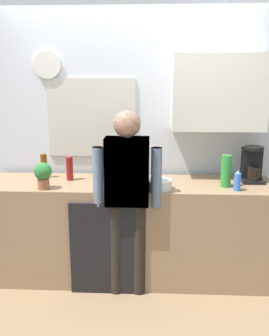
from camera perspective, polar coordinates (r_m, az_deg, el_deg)
ground_plane at (r=3.48m, az=-1.05°, el=-18.38°), size 8.00×8.00×0.00m
kitchen_counter at (r=3.53m, az=-0.75°, el=-9.46°), size 2.62×0.64×0.92m
dishwasher_panel at (r=3.27m, az=-4.94°, el=-12.36°), size 0.56×0.02×0.83m
back_wall_assembly at (r=3.68m, az=1.20°, el=6.09°), size 4.22×0.42×2.60m
coffee_maker at (r=3.56m, az=17.62°, el=0.33°), size 0.20×0.20×0.33m
bottle_olive_oil at (r=3.59m, az=-3.61°, el=0.70°), size 0.06×0.06×0.25m
bottle_dark_sauce at (r=3.26m, az=-1.65°, el=-1.25°), size 0.06×0.06×0.18m
bottle_red_vinegar at (r=3.50m, az=-9.92°, el=-0.07°), size 0.06×0.06×0.22m
bottle_amber_beer at (r=3.63m, az=-13.71°, el=0.32°), size 0.06×0.06×0.23m
bottle_clear_soda at (r=3.32m, az=13.88°, el=-0.47°), size 0.09×0.09×0.28m
bottle_green_wine at (r=3.49m, az=-4.97°, el=0.72°), size 0.07×0.07×0.30m
cup_blue_mug at (r=3.15m, az=-2.87°, el=-2.53°), size 0.08×0.08×0.10m
mixing_bowl at (r=3.19m, az=3.77°, el=-2.52°), size 0.22×0.22×0.08m
potted_plant at (r=3.26m, az=-13.86°, el=-0.89°), size 0.15×0.15×0.23m
dish_soap at (r=3.25m, az=15.50°, el=-2.02°), size 0.06×0.06×0.18m
person_at_sink at (r=3.09m, az=-1.13°, el=-3.25°), size 0.57×0.22×1.60m
person_guest at (r=3.09m, az=-1.13°, el=-3.25°), size 0.57×0.22×1.60m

